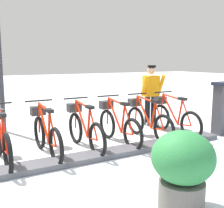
{
  "coord_description": "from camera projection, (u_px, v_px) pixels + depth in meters",
  "views": [
    {
      "loc": [
        -4.35,
        1.47,
        1.79
      ],
      "look_at": [
        0.5,
        -1.16,
        0.9
      ],
      "focal_mm": 43.5,
      "sensor_mm": 36.0,
      "label": 1
    }
  ],
  "objects": [
    {
      "name": "ground_plane",
      "position": [
        67.0,
        164.0,
        4.75
      ],
      "size": [
        60.0,
        60.0,
        0.0
      ],
      "primitive_type": "plane",
      "color": "silver"
    },
    {
      "name": "dock_rail_base",
      "position": [
        67.0,
        161.0,
        4.75
      ],
      "size": [
        0.44,
        7.05,
        0.1
      ],
      "primitive_type": "cube",
      "color": "#47474C",
      "rests_on": "ground"
    },
    {
      "name": "payment_kiosk",
      "position": [
        223.0,
        107.0,
        6.57
      ],
      "size": [
        0.36,
        0.52,
        1.28
      ],
      "color": "#38383D",
      "rests_on": "ground"
    },
    {
      "name": "bike_docked_0",
      "position": [
        173.0,
        117.0,
        6.6
      ],
      "size": [
        1.72,
        0.54,
        1.02
      ],
      "color": "black",
      "rests_on": "ground"
    },
    {
      "name": "bike_docked_1",
      "position": [
        147.0,
        120.0,
        6.24
      ],
      "size": [
        1.72,
        0.54,
        1.02
      ],
      "color": "black",
      "rests_on": "ground"
    },
    {
      "name": "bike_docked_2",
      "position": [
        117.0,
        124.0,
        5.87
      ],
      "size": [
        1.72,
        0.54,
        1.02
      ],
      "color": "black",
      "rests_on": "ground"
    },
    {
      "name": "bike_docked_3",
      "position": [
        84.0,
        128.0,
        5.5
      ],
      "size": [
        1.72,
        0.54,
        1.02
      ],
      "color": "black",
      "rests_on": "ground"
    },
    {
      "name": "bike_docked_4",
      "position": [
        46.0,
        133.0,
        5.13
      ],
      "size": [
        1.72,
        0.54,
        1.02
      ],
      "color": "black",
      "rests_on": "ground"
    },
    {
      "name": "bike_docked_5",
      "position": [
        2.0,
        139.0,
        4.76
      ],
      "size": [
        1.72,
        0.54,
        1.02
      ],
      "color": "black",
      "rests_on": "ground"
    },
    {
      "name": "worker_near_rack",
      "position": [
        151.0,
        93.0,
        7.42
      ],
      "size": [
        0.49,
        0.64,
        1.66
      ],
      "color": "white",
      "rests_on": "ground"
    },
    {
      "name": "planter_bush",
      "position": [
        183.0,
        166.0,
        3.24
      ],
      "size": [
        0.76,
        0.76,
        0.97
      ],
      "color": "#59544C",
      "rests_on": "ground"
    }
  ]
}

